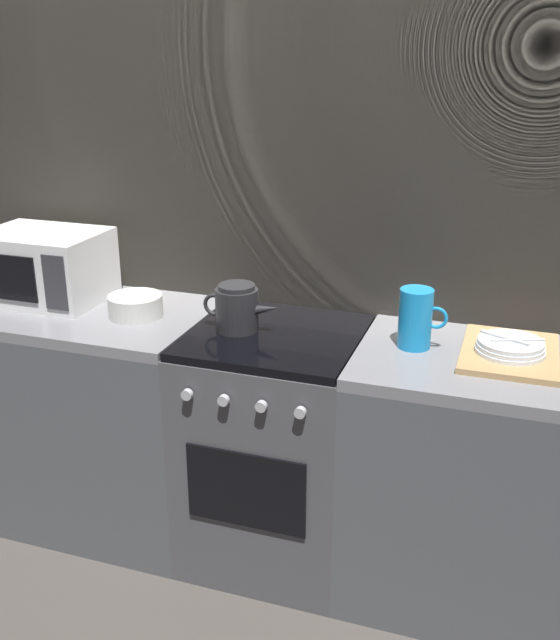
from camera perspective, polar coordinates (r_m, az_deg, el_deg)
ground_plane at (r=3.00m, az=-0.33°, el=-17.19°), size 8.00×8.00×0.00m
back_wall at (r=2.76m, az=1.84°, el=7.16°), size 3.60×0.05×2.40m
counter_left at (r=3.13m, az=-16.23°, el=-6.69°), size 1.20×0.60×0.90m
stove_unit at (r=2.75m, az=-0.36°, el=-9.78°), size 0.60×0.63×0.90m
counter_right at (r=2.64m, az=18.91°, el=-12.43°), size 1.20×0.60×0.90m
microwave at (r=3.00m, az=-17.81°, el=4.01°), size 0.46×0.35×0.27m
kettle at (r=2.56m, az=-3.34°, el=0.95°), size 0.28×0.15×0.17m
mixing_bowl at (r=2.75m, az=-11.15°, el=1.09°), size 0.20×0.20×0.08m
pitcher at (r=2.44m, az=10.50°, el=0.13°), size 0.16×0.11×0.20m
dish_pile at (r=2.46m, az=17.42°, el=-2.24°), size 0.30×0.40×0.07m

